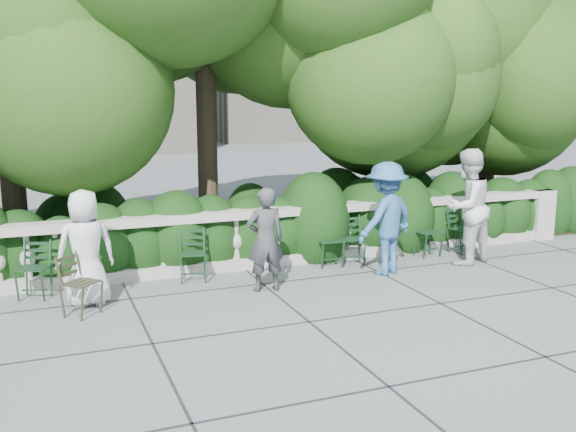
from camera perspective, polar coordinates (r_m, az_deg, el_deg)
name	(u,v)px	position (r m, az deg, el deg)	size (l,w,h in m)	color
ground	(313,295)	(9.40, 2.26, -7.06)	(90.00, 90.00, 0.00)	#595D61
balustrade	(271,238)	(10.88, -1.55, -1.93)	(12.00, 0.44, 1.00)	#9E998E
shrub_hedge	(249,250)	(12.10, -3.49, -3.01)	(15.00, 2.60, 1.70)	black
tree_canopy	(279,34)	(12.21, -0.83, 15.85)	(15.04, 6.52, 6.78)	#3F3023
chair_a	(194,284)	(10.05, -8.37, -5.99)	(0.44, 0.48, 0.84)	black
chair_b	(32,301)	(9.82, -21.83, -7.07)	(0.44, 0.48, 0.84)	black
chair_c	(354,266)	(11.00, 5.85, -4.46)	(0.44, 0.48, 0.84)	black
chair_d	(332,269)	(10.82, 3.93, -4.68)	(0.44, 0.48, 0.84)	black
chair_e	(432,258)	(11.76, 12.67, -3.66)	(0.44, 0.48, 0.84)	black
chair_f	(467,254)	(12.23, 15.66, -3.26)	(0.44, 0.48, 0.84)	black
chair_weathered	(91,317)	(8.90, -17.09, -8.57)	(0.44, 0.48, 0.84)	black
person_businessman	(86,248)	(9.17, -17.55, -2.75)	(0.79, 0.52, 1.62)	silver
person_woman_grey	(265,240)	(9.43, -2.03, -2.10)	(0.57, 0.37, 1.55)	#393A3D
person_casual_man	(467,207)	(11.35, 15.60, 0.80)	(0.96, 0.75, 1.98)	silver
person_older_blue	(386,218)	(10.43, 8.71, -0.22)	(1.18, 0.68, 1.83)	#2F5B8D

